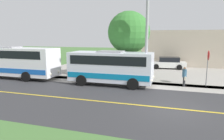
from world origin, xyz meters
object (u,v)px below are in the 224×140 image
at_px(transit_bus_rear, 4,60).
at_px(pedestrian_with_bags, 184,76).
at_px(stop_sign, 208,62).
at_px(tree_curbside, 129,33).
at_px(parked_car_near, 168,63).
at_px(commercial_building, 204,47).
at_px(shuttle_bus_front, 111,66).
at_px(street_light_pole, 147,28).

bearing_deg(transit_bus_rear, pedestrian_with_bags, 93.58).
distance_m(stop_sign, tree_curbside, 7.23).
relative_size(parked_car_near, commercial_building, 0.26).
bearing_deg(shuttle_bus_front, street_light_pole, 96.86).
bearing_deg(pedestrian_with_bags, tree_curbside, -110.56).
xyz_separation_m(shuttle_bus_front, stop_sign, (-1.56, 7.58, 0.41)).
bearing_deg(tree_curbside, shuttle_bus_front, -17.02).
height_order(pedestrian_with_bags, stop_sign, stop_sign).
distance_m(street_light_pole, commercial_building, 17.92).
distance_m(shuttle_bus_front, street_light_pole, 4.19).
bearing_deg(commercial_building, parked_car_near, -37.14).
distance_m(parked_car_near, tree_curbside, 8.92).
bearing_deg(transit_bus_rear, parked_car_near, 123.77).
bearing_deg(parked_car_near, street_light_pole, -8.91).
distance_m(stop_sign, street_light_pole, 5.56).
bearing_deg(tree_curbside, transit_bus_rear, -76.14).
bearing_deg(shuttle_bus_front, tree_curbside, 162.98).
relative_size(shuttle_bus_front, tree_curbside, 1.10).
bearing_deg(tree_curbside, commercial_building, 148.59).
bearing_deg(transit_bus_rear, stop_sign, 95.00).
height_order(pedestrian_with_bags, commercial_building, commercial_building).
bearing_deg(tree_curbside, parked_car_near, 154.45).
xyz_separation_m(parked_car_near, tree_curbside, (7.35, -3.51, 3.65)).
height_order(shuttle_bus_front, street_light_pole, street_light_pole).
bearing_deg(parked_car_near, shuttle_bus_front, -23.26).
distance_m(shuttle_bus_front, transit_bus_rear, 10.97).
xyz_separation_m(stop_sign, commercial_building, (-15.30, 1.85, 0.45)).
distance_m(shuttle_bus_front, pedestrian_with_bags, 5.98).
bearing_deg(shuttle_bus_front, pedestrian_with_bags, 99.59).
bearing_deg(commercial_building, stop_sign, -6.89).
relative_size(pedestrian_with_bags, stop_sign, 0.55).
height_order(stop_sign, commercial_building, commercial_building).
bearing_deg(street_light_pole, tree_curbside, -142.03).
bearing_deg(transit_bus_rear, tree_curbside, 103.86).
xyz_separation_m(transit_bus_rear, commercial_building, (-16.92, 20.39, 0.74)).
height_order(parked_car_near, tree_curbside, tree_curbside).
height_order(shuttle_bus_front, stop_sign, stop_sign).
bearing_deg(pedestrian_with_bags, shuttle_bus_front, -80.41).
distance_m(pedestrian_with_bags, tree_curbside, 6.37).
relative_size(transit_bus_rear, commercial_building, 0.66).
xyz_separation_m(pedestrian_with_bags, tree_curbside, (-1.87, -4.98, 3.49)).
relative_size(pedestrian_with_bags, commercial_building, 0.09).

